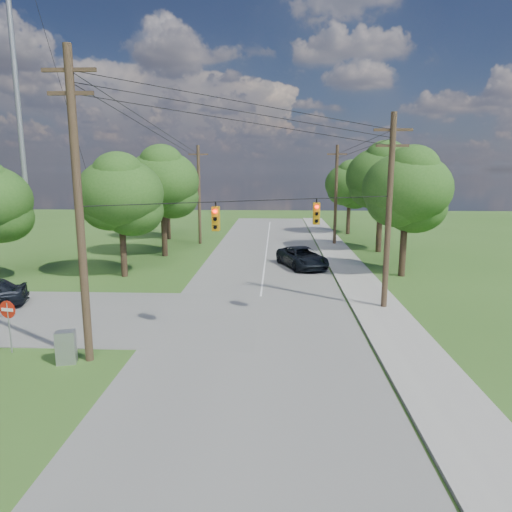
{
  "coord_description": "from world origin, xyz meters",
  "views": [
    {
      "loc": [
        2.89,
        -16.61,
        7.57
      ],
      "look_at": [
        1.93,
        5.0,
        3.47
      ],
      "focal_mm": 32.0,
      "sensor_mm": 36.0,
      "label": 1
    }
  ],
  "objects_px": {
    "pole_sw": "(79,206)",
    "control_cabinet": "(66,347)",
    "do_not_enter_sign": "(8,315)",
    "pole_north_e": "(336,194)",
    "pole_ne": "(389,210)",
    "pole_north_w": "(199,194)",
    "car_main_north": "(302,257)"
  },
  "relations": [
    {
      "from": "pole_sw",
      "to": "pole_north_e",
      "type": "height_order",
      "value": "pole_sw"
    },
    {
      "from": "pole_sw",
      "to": "do_not_enter_sign",
      "type": "distance_m",
      "value": 5.83
    },
    {
      "from": "pole_ne",
      "to": "pole_sw",
      "type": "bearing_deg",
      "value": -150.62
    },
    {
      "from": "do_not_enter_sign",
      "to": "pole_north_e",
      "type": "bearing_deg",
      "value": 70.52
    },
    {
      "from": "pole_sw",
      "to": "control_cabinet",
      "type": "bearing_deg",
      "value": -157.95
    },
    {
      "from": "pole_sw",
      "to": "pole_ne",
      "type": "bearing_deg",
      "value": 29.38
    },
    {
      "from": "pole_north_w",
      "to": "pole_north_e",
      "type": "bearing_deg",
      "value": 0.0
    },
    {
      "from": "pole_north_w",
      "to": "car_main_north",
      "type": "xyz_separation_m",
      "value": [
        9.96,
        -11.37,
        -4.32
      ]
    },
    {
      "from": "pole_ne",
      "to": "car_main_north",
      "type": "relative_size",
      "value": 1.86
    },
    {
      "from": "car_main_north",
      "to": "do_not_enter_sign",
      "type": "bearing_deg",
      "value": -146.78
    },
    {
      "from": "car_main_north",
      "to": "do_not_enter_sign",
      "type": "xyz_separation_m",
      "value": [
        -13.14,
        -17.63,
        0.84
      ]
    },
    {
      "from": "car_main_north",
      "to": "control_cabinet",
      "type": "xyz_separation_m",
      "value": [
        -10.34,
        -18.55,
        -0.15
      ]
    },
    {
      "from": "pole_north_e",
      "to": "pole_ne",
      "type": "bearing_deg",
      "value": -90.0
    },
    {
      "from": "control_cabinet",
      "to": "pole_ne",
      "type": "bearing_deg",
      "value": 14.42
    },
    {
      "from": "pole_ne",
      "to": "pole_north_w",
      "type": "xyz_separation_m",
      "value": [
        -13.9,
        22.0,
        -0.34
      ]
    },
    {
      "from": "pole_north_w",
      "to": "control_cabinet",
      "type": "bearing_deg",
      "value": -90.74
    },
    {
      "from": "pole_sw",
      "to": "do_not_enter_sign",
      "type": "height_order",
      "value": "pole_sw"
    },
    {
      "from": "pole_sw",
      "to": "car_main_north",
      "type": "height_order",
      "value": "pole_sw"
    },
    {
      "from": "pole_north_w",
      "to": "pole_sw",
      "type": "bearing_deg",
      "value": -89.23
    },
    {
      "from": "car_main_north",
      "to": "do_not_enter_sign",
      "type": "height_order",
      "value": "do_not_enter_sign"
    },
    {
      "from": "pole_sw",
      "to": "control_cabinet",
      "type": "distance_m",
      "value": 5.63
    },
    {
      "from": "pole_north_e",
      "to": "control_cabinet",
      "type": "height_order",
      "value": "pole_north_e"
    },
    {
      "from": "pole_sw",
      "to": "pole_north_e",
      "type": "xyz_separation_m",
      "value": [
        13.5,
        29.6,
        -1.1
      ]
    },
    {
      "from": "pole_sw",
      "to": "pole_north_e",
      "type": "relative_size",
      "value": 1.2
    },
    {
      "from": "control_cabinet",
      "to": "do_not_enter_sign",
      "type": "xyz_separation_m",
      "value": [
        -2.79,
        0.92,
        1.0
      ]
    },
    {
      "from": "pole_sw",
      "to": "control_cabinet",
      "type": "height_order",
      "value": "pole_sw"
    },
    {
      "from": "pole_ne",
      "to": "do_not_enter_sign",
      "type": "xyz_separation_m",
      "value": [
        -17.08,
        -7.0,
        -3.81
      ]
    },
    {
      "from": "pole_ne",
      "to": "car_main_north",
      "type": "height_order",
      "value": "pole_ne"
    },
    {
      "from": "pole_ne",
      "to": "pole_north_w",
      "type": "distance_m",
      "value": 26.03
    },
    {
      "from": "pole_north_w",
      "to": "pole_ne",
      "type": "bearing_deg",
      "value": -57.71
    },
    {
      "from": "pole_north_e",
      "to": "pole_north_w",
      "type": "distance_m",
      "value": 13.9
    },
    {
      "from": "car_main_north",
      "to": "control_cabinet",
      "type": "height_order",
      "value": "car_main_north"
    }
  ]
}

